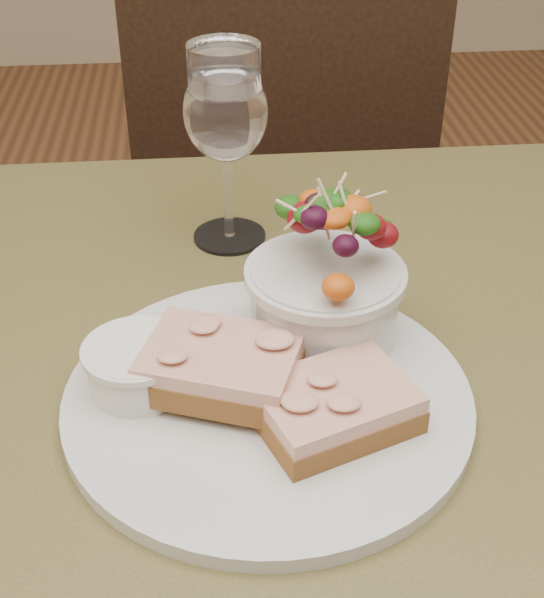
{
  "coord_description": "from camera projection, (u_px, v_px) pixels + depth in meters",
  "views": [
    {
      "loc": [
        -0.06,
        -0.49,
        1.16
      ],
      "look_at": [
        -0.02,
        0.02,
        0.81
      ],
      "focal_mm": 50.0,
      "sensor_mm": 36.0,
      "label": 1
    }
  ],
  "objects": [
    {
      "name": "cafe_table",
      "position": [
        293.0,
        468.0,
        0.7
      ],
      "size": [
        0.8,
        0.8,
        0.75
      ],
      "color": "#453E1D",
      "rests_on": "ground"
    },
    {
      "name": "wine_glass",
      "position": [
        226.0,
        118.0,
        0.74
      ],
      "size": [
        0.08,
        0.08,
        0.18
      ],
      "color": "white",
      "rests_on": "cafe_table"
    },
    {
      "name": "sandwich_front",
      "position": [
        334.0,
        405.0,
        0.57
      ],
      "size": [
        0.12,
        0.11,
        0.03
      ],
      "rotation": [
        0.0,
        0.0,
        0.37
      ],
      "color": "#4E2F14",
      "rests_on": "dinner_plate"
    },
    {
      "name": "sandwich_back",
      "position": [
        221.0,
        366.0,
        0.59
      ],
      "size": [
        0.13,
        0.11,
        0.03
      ],
      "rotation": [
        0.0,
        0.0,
        -0.36
      ],
      "color": "#4E2F14",
      "rests_on": "dinner_plate"
    },
    {
      "name": "chair_far",
      "position": [
        279.0,
        307.0,
        1.51
      ],
      "size": [
        0.44,
        0.44,
        0.9
      ],
      "rotation": [
        0.0,
        0.0,
        3.08
      ],
      "color": "black",
      "rests_on": "ground"
    },
    {
      "name": "ramekin",
      "position": [
        137.0,
        365.0,
        0.6
      ],
      "size": [
        0.07,
        0.07,
        0.04
      ],
      "color": "silver",
      "rests_on": "dinner_plate"
    },
    {
      "name": "dinner_plate",
      "position": [
        268.0,
        399.0,
        0.61
      ],
      "size": [
        0.3,
        0.3,
        0.01
      ],
      "primitive_type": "cylinder",
      "color": "silver",
      "rests_on": "cafe_table"
    },
    {
      "name": "garnish",
      "position": [
        183.0,
        332.0,
        0.65
      ],
      "size": [
        0.05,
        0.04,
        0.02
      ],
      "color": "#13380A",
      "rests_on": "dinner_plate"
    },
    {
      "name": "salad_bowl",
      "position": [
        326.0,
        271.0,
        0.63
      ],
      "size": [
        0.11,
        0.11,
        0.13
      ],
      "color": "silver",
      "rests_on": "dinner_plate"
    }
  ]
}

